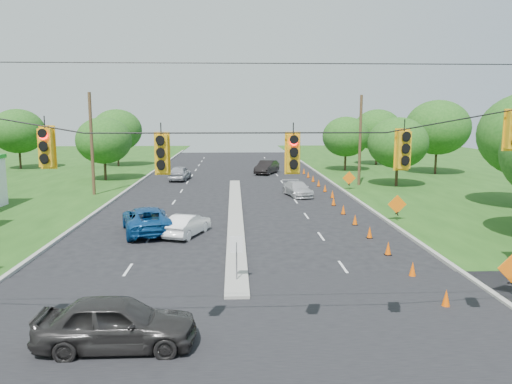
{
  "coord_description": "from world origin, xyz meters",
  "views": [
    {
      "loc": [
        -0.09,
        -14.3,
        7.08
      ],
      "look_at": [
        1.14,
        13.19,
        2.8
      ],
      "focal_mm": 35.0,
      "sensor_mm": 36.0,
      "label": 1
    }
  ],
  "objects": [
    {
      "name": "median_sign",
      "position": [
        0.0,
        6.0,
        1.46
      ],
      "size": [
        0.55,
        0.06,
        2.05
      ],
      "color": "gray",
      "rests_on": "ground"
    },
    {
      "name": "work_sign_1",
      "position": [
        10.8,
        18.0,
        1.09
      ],
      "size": [
        1.27,
        0.58,
        1.37
      ],
      "color": "black",
      "rests_on": "ground"
    },
    {
      "name": "tree_5",
      "position": [
        -14.0,
        40.0,
        4.34
      ],
      "size": [
        5.88,
        5.88,
        6.86
      ],
      "color": "black",
      "rests_on": "ground"
    },
    {
      "name": "tree_6",
      "position": [
        -16.0,
        55.0,
        4.96
      ],
      "size": [
        6.72,
        6.72,
        7.84
      ],
      "color": "black",
      "rests_on": "ground"
    },
    {
      "name": "curb_right",
      "position": [
        10.1,
        30.0,
        0.0
      ],
      "size": [
        0.25,
        110.0,
        0.16
      ],
      "primitive_type": "cube",
      "color": "gray",
      "rests_on": "ground"
    },
    {
      "name": "silver_car_oncoming",
      "position": [
        -5.97,
        39.91,
        0.79
      ],
      "size": [
        2.36,
        4.82,
        1.58
      ],
      "primitive_type": "imported",
      "rotation": [
        0.0,
        0.0,
        3.03
      ],
      "color": "#9B9BA3",
      "rests_on": "ground"
    },
    {
      "name": "black_sedan",
      "position": [
        -3.68,
        0.21,
        0.82
      ],
      "size": [
        4.85,
        1.98,
        1.65
      ],
      "primitive_type": "imported",
      "rotation": [
        0.0,
        0.0,
        1.58
      ],
      "color": "#262524",
      "rests_on": "ground"
    },
    {
      "name": "curb_left",
      "position": [
        -10.1,
        30.0,
        0.0
      ],
      "size": [
        0.25,
        110.0,
        0.16
      ],
      "primitive_type": "cube",
      "color": "gray",
      "rests_on": "ground"
    },
    {
      "name": "tree_9",
      "position": [
        16.0,
        34.0,
        4.34
      ],
      "size": [
        5.88,
        5.88,
        6.86
      ],
      "color": "black",
      "rests_on": "ground"
    },
    {
      "name": "silver_car_far",
      "position": [
        5.47,
        28.71,
        0.64
      ],
      "size": [
        2.65,
        4.67,
        1.27
      ],
      "primitive_type": "imported",
      "rotation": [
        0.0,
        0.0,
        0.21
      ],
      "color": "#B0B0B3",
      "rests_on": "ground"
    },
    {
      "name": "tree_10",
      "position": [
        24.0,
        44.0,
        5.58
      ],
      "size": [
        7.56,
        7.56,
        8.82
      ],
      "color": "black",
      "rests_on": "ground"
    },
    {
      "name": "cone_2",
      "position": [
        7.74,
        10.0,
        0.35
      ],
      "size": [
        0.32,
        0.32,
        0.7
      ],
      "primitive_type": "cone",
      "color": "#EC5404",
      "rests_on": "ground"
    },
    {
      "name": "work_sign_2",
      "position": [
        10.8,
        32.0,
        1.09
      ],
      "size": [
        1.27,
        0.58,
        1.37
      ],
      "color": "black",
      "rests_on": "ground"
    },
    {
      "name": "tree_12",
      "position": [
        14.0,
        48.0,
        4.34
      ],
      "size": [
        5.88,
        5.88,
        6.86
      ],
      "color": "black",
      "rests_on": "ground"
    },
    {
      "name": "cross_street",
      "position": [
        0.0,
        0.0,
        0.0
      ],
      "size": [
        160.0,
        14.0,
        0.02
      ],
      "primitive_type": "cube",
      "color": "black",
      "rests_on": "ground"
    },
    {
      "name": "blue_pickup",
      "position": [
        -5.38,
        15.46,
        0.8
      ],
      "size": [
        4.05,
        6.23,
        1.6
      ],
      "primitive_type": "imported",
      "rotation": [
        0.0,
        0.0,
        3.41
      ],
      "color": "navy",
      "rests_on": "ground"
    },
    {
      "name": "cone_4",
      "position": [
        7.74,
        17.0,
        0.35
      ],
      "size": [
        0.32,
        0.32,
        0.7
      ],
      "primitive_type": "cone",
      "color": "#EC5404",
      "rests_on": "ground"
    },
    {
      "name": "cone_9",
      "position": [
        8.34,
        34.5,
        0.35
      ],
      "size": [
        0.32,
        0.32,
        0.7
      ],
      "primitive_type": "cone",
      "color": "#EC5404",
      "rests_on": "ground"
    },
    {
      "name": "ground",
      "position": [
        0.0,
        0.0,
        0.0
      ],
      "size": [
        160.0,
        160.0,
        0.0
      ],
      "primitive_type": "plane",
      "color": "black",
      "rests_on": "ground"
    },
    {
      "name": "cone_5",
      "position": [
        7.74,
        20.5,
        0.35
      ],
      "size": [
        0.32,
        0.32,
        0.7
      ],
      "primitive_type": "cone",
      "color": "#EC5404",
      "rests_on": "ground"
    },
    {
      "name": "cone_6",
      "position": [
        7.74,
        24.0,
        0.35
      ],
      "size": [
        0.32,
        0.32,
        0.7
      ],
      "primitive_type": "cone",
      "color": "#EC5404",
      "rests_on": "ground"
    },
    {
      "name": "cone_8",
      "position": [
        8.34,
        31.0,
        0.35
      ],
      "size": [
        0.32,
        0.32,
        0.7
      ],
      "primitive_type": "cone",
      "color": "#EC5404",
      "rests_on": "ground"
    },
    {
      "name": "cone_0",
      "position": [
        7.74,
        3.0,
        0.35
      ],
      "size": [
        0.32,
        0.32,
        0.7
      ],
      "primitive_type": "cone",
      "color": "#EC5404",
      "rests_on": "ground"
    },
    {
      "name": "tree_4",
      "position": [
        -28.0,
        52.0,
        4.96
      ],
      "size": [
        6.72,
        6.72,
        7.84
      ],
      "color": "black",
      "rests_on": "ground"
    },
    {
      "name": "median",
      "position": [
        0.0,
        21.0,
        0.0
      ],
      "size": [
        1.0,
        34.0,
        0.18
      ],
      "primitive_type": "cube",
      "color": "gray",
      "rests_on": "ground"
    },
    {
      "name": "utility_pole_far_right",
      "position": [
        12.5,
        35.0,
        4.5
      ],
      "size": [
        0.28,
        0.28,
        9.0
      ],
      "primitive_type": "cylinder",
      "color": "#422D1C",
      "rests_on": "ground"
    },
    {
      "name": "white_sedan",
      "position": [
        -2.86,
        14.6,
        0.65
      ],
      "size": [
        2.66,
        4.18,
        1.3
      ],
      "primitive_type": "imported",
      "rotation": [
        0.0,
        0.0,
        2.79
      ],
      "color": "white",
      "rests_on": "ground"
    },
    {
      "name": "cone_1",
      "position": [
        7.74,
        6.5,
        0.35
      ],
      "size": [
        0.32,
        0.32,
        0.7
      ],
      "primitive_type": "cone",
      "color": "#EC5404",
      "rests_on": "ground"
    },
    {
      "name": "cone_10",
      "position": [
        8.34,
        38.0,
        0.35
      ],
      "size": [
        0.32,
        0.32,
        0.7
      ],
      "primitive_type": "cone",
      "color": "#EC5404",
      "rests_on": "ground"
    },
    {
      "name": "signal_span",
      "position": [
        -0.05,
        -1.0,
        4.97
      ],
      "size": [
        25.6,
        0.32,
        9.0
      ],
      "color": "#422D1C",
      "rests_on": "ground"
    },
    {
      "name": "cone_3",
      "position": [
        7.74,
        13.5,
        0.35
      ],
      "size": [
        0.32,
        0.32,
        0.7
      ],
      "primitive_type": "cone",
      "color": "#EC5404",
      "rests_on": "ground"
    },
    {
      "name": "tree_11",
      "position": [
        20.0,
        55.0,
        4.96
      ],
      "size": [
        6.72,
        6.72,
        7.84
      ],
      "color": "black",
      "rests_on": "ground"
    },
    {
      "name": "utility_pole_far_left",
      "position": [
        -12.5,
        30.0,
        4.5
      ],
      "size": [
        0.28,
        0.28,
        9.0
      ],
      "primitive_type": "cylinder",
      "color": "#422D1C",
      "rests_on": "ground"
    },
    {
      "name": "cone_12",
      "position": [
        8.34,
        45.0,
        0.35
      ],
      "size": [
        0.32,
        0.32,
        0.7
      ],
      "primitive_type": "cone",
      "color": "#EC5404",
      "rests_on": "ground"
    },
    {
      "name": "cone_11",
      "position": [
        8.34,
        41.5,
        0.35
      ],
      "size": [
        0.32,
        0.32,
        0.7
      ],
      "primitive_type": "cone",
      "color": "#EC5404",
      "rests_on": "ground"
    },
    {
      "name": "dark_car_receding",
      "position": [
        3.89,
        45.47,
        0.81
      ],
      "size": [
        3.41,
        5.21,
        1.62
      ],
      "primitive_type": "imported",
      "rotation": [
        0.0,
        0.0,
        -0.38
      ],
      "color": "black",
      "rests_on": "ground"
    },
    {
      "name": "cone_7",
      "position": [
        8.34,
        27.5,
        0.35
      ],
      "size": [
        0.32,
        0.32,
        0.7
      ],
      "primitive_type": "cone",
      "color": "#EC5404",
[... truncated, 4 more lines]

